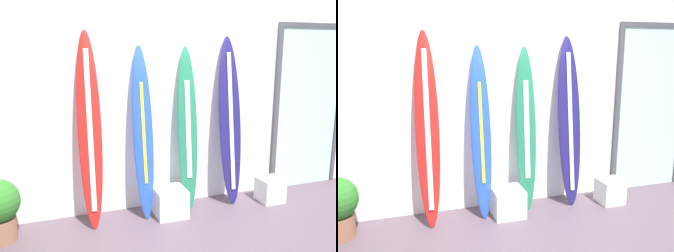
{
  "view_description": "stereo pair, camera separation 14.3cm",
  "coord_description": "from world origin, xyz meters",
  "views": [
    {
      "loc": [
        -1.58,
        -2.8,
        1.9
      ],
      "look_at": [
        -0.26,
        0.95,
        1.05
      ],
      "focal_mm": 38.15,
      "sensor_mm": 36.0,
      "label": 1
    },
    {
      "loc": [
        -1.44,
        -2.85,
        1.9
      ],
      "look_at": [
        -0.26,
        0.95,
        1.05
      ],
      "focal_mm": 38.15,
      "sensor_mm": 36.0,
      "label": 2
    }
  ],
  "objects": [
    {
      "name": "ground",
      "position": [
        0.0,
        0.0,
        -0.02
      ],
      "size": [
        8.0,
        8.0,
        0.04
      ],
      "primitive_type": "cube",
      "color": "#53444E"
    },
    {
      "name": "wall_back",
      "position": [
        0.0,
        1.3,
        1.4
      ],
      "size": [
        7.2,
        0.2,
        2.8
      ],
      "primitive_type": "cube",
      "color": "white",
      "rests_on": "ground"
    },
    {
      "name": "surfboard_crimson",
      "position": [
        -1.14,
        0.97,
        1.05
      ],
      "size": [
        0.28,
        0.44,
        2.12
      ],
      "color": "red",
      "rests_on": "ground"
    },
    {
      "name": "surfboard_cobalt",
      "position": [
        -0.54,
        0.99,
        0.97
      ],
      "size": [
        0.24,
        0.36,
        1.97
      ],
      "color": "blue",
      "rests_on": "ground"
    },
    {
      "name": "surfboard_emerald",
      "position": [
        0.02,
        1.03,
        0.98
      ],
      "size": [
        0.26,
        0.3,
        1.95
      ],
      "color": "#21714F",
      "rests_on": "ground"
    },
    {
      "name": "surfboard_navy",
      "position": [
        0.58,
        1.01,
        1.02
      ],
      "size": [
        0.31,
        0.35,
        2.07
      ],
      "color": "navy",
      "rests_on": "ground"
    },
    {
      "name": "display_block_left",
      "position": [
        1.08,
        0.82,
        0.15
      ],
      "size": [
        0.29,
        0.29,
        0.3
      ],
      "color": "white",
      "rests_on": "ground"
    },
    {
      "name": "display_block_center",
      "position": [
        -0.26,
        0.86,
        0.16
      ],
      "size": [
        0.36,
        0.36,
        0.32
      ],
      "color": "white",
      "rests_on": "ground"
    },
    {
      "name": "glass_door",
      "position": [
        1.88,
        1.18,
        1.16
      ],
      "size": [
        1.11,
        0.06,
        2.25
      ],
      "color": "silver",
      "rests_on": "ground"
    }
  ]
}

